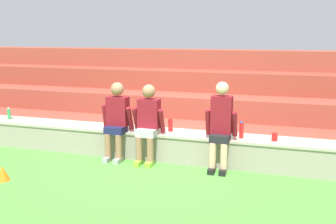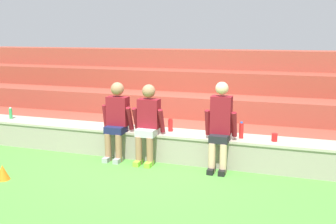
{
  "view_description": "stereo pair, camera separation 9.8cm",
  "coord_description": "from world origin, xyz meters",
  "px_view_note": "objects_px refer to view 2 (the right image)",
  "views": [
    {
      "loc": [
        2.24,
        -6.0,
        2.15
      ],
      "look_at": [
        0.24,
        0.27,
        0.83
      ],
      "focal_mm": 41.98,
      "sensor_mm": 36.0,
      "label": 1
    },
    {
      "loc": [
        2.33,
        -5.97,
        2.15
      ],
      "look_at": [
        0.24,
        0.27,
        0.83
      ],
      "focal_mm": 41.98,
      "sensor_mm": 36.0,
      "label": 2
    }
  ],
  "objects_px": {
    "person_right_of_center": "(220,125)",
    "plastic_cup_left_end": "(274,137)",
    "person_center": "(148,121)",
    "water_bottle_near_right": "(170,125)",
    "sports_cone": "(3,172)",
    "water_bottle_mid_left": "(241,130)",
    "person_left_of_center": "(117,118)",
    "water_bottle_mid_right": "(11,113)"
  },
  "relations": [
    {
      "from": "person_center",
      "to": "sports_cone",
      "type": "relative_size",
      "value": 5.85
    },
    {
      "from": "water_bottle_mid_right",
      "to": "water_bottle_mid_left",
      "type": "distance_m",
      "value": 4.56
    },
    {
      "from": "plastic_cup_left_end",
      "to": "water_bottle_mid_left",
      "type": "bearing_deg",
      "value": 178.09
    },
    {
      "from": "plastic_cup_left_end",
      "to": "sports_cone",
      "type": "height_order",
      "value": "plastic_cup_left_end"
    },
    {
      "from": "person_left_of_center",
      "to": "water_bottle_near_right",
      "type": "bearing_deg",
      "value": 20.88
    },
    {
      "from": "person_left_of_center",
      "to": "plastic_cup_left_end",
      "type": "bearing_deg",
      "value": 5.13
    },
    {
      "from": "plastic_cup_left_end",
      "to": "person_right_of_center",
      "type": "bearing_deg",
      "value": -163.86
    },
    {
      "from": "person_left_of_center",
      "to": "person_right_of_center",
      "type": "xyz_separation_m",
      "value": [
        1.8,
        -0.0,
        0.02
      ]
    },
    {
      "from": "water_bottle_mid_left",
      "to": "plastic_cup_left_end",
      "type": "bearing_deg",
      "value": -1.91
    },
    {
      "from": "water_bottle_mid_right",
      "to": "person_left_of_center",
      "type": "bearing_deg",
      "value": -6.81
    },
    {
      "from": "person_center",
      "to": "person_right_of_center",
      "type": "xyz_separation_m",
      "value": [
        1.22,
        0.0,
        0.03
      ]
    },
    {
      "from": "person_left_of_center",
      "to": "person_center",
      "type": "distance_m",
      "value": 0.57
    },
    {
      "from": "person_left_of_center",
      "to": "water_bottle_mid_right",
      "type": "xyz_separation_m",
      "value": [
        -2.47,
        0.29,
        -0.13
      ]
    },
    {
      "from": "person_left_of_center",
      "to": "person_center",
      "type": "bearing_deg",
      "value": -0.64
    },
    {
      "from": "water_bottle_mid_left",
      "to": "person_center",
      "type": "bearing_deg",
      "value": -170.33
    },
    {
      "from": "person_center",
      "to": "water_bottle_near_right",
      "type": "height_order",
      "value": "person_center"
    },
    {
      "from": "water_bottle_mid_left",
      "to": "person_right_of_center",
      "type": "bearing_deg",
      "value": -139.27
    },
    {
      "from": "water_bottle_near_right",
      "to": "water_bottle_mid_left",
      "type": "bearing_deg",
      "value": -3.6
    },
    {
      "from": "water_bottle_near_right",
      "to": "sports_cone",
      "type": "height_order",
      "value": "water_bottle_near_right"
    },
    {
      "from": "person_center",
      "to": "water_bottle_mid_left",
      "type": "relative_size",
      "value": 4.86
    },
    {
      "from": "person_right_of_center",
      "to": "water_bottle_mid_left",
      "type": "relative_size",
      "value": 5.19
    },
    {
      "from": "person_left_of_center",
      "to": "plastic_cup_left_end",
      "type": "relative_size",
      "value": 10.68
    },
    {
      "from": "person_center",
      "to": "plastic_cup_left_end",
      "type": "height_order",
      "value": "person_center"
    },
    {
      "from": "person_right_of_center",
      "to": "sports_cone",
      "type": "height_order",
      "value": "person_right_of_center"
    },
    {
      "from": "water_bottle_mid_right",
      "to": "plastic_cup_left_end",
      "type": "relative_size",
      "value": 1.84
    },
    {
      "from": "water_bottle_mid_right",
      "to": "sports_cone",
      "type": "xyz_separation_m",
      "value": [
        1.29,
        -1.76,
        -0.48
      ]
    },
    {
      "from": "water_bottle_near_right",
      "to": "plastic_cup_left_end",
      "type": "bearing_deg",
      "value": -3.09
    },
    {
      "from": "person_center",
      "to": "water_bottle_mid_left",
      "type": "distance_m",
      "value": 1.54
    },
    {
      "from": "person_right_of_center",
      "to": "water_bottle_mid_right",
      "type": "xyz_separation_m",
      "value": [
        -4.27,
        0.3,
        -0.15
      ]
    },
    {
      "from": "water_bottle_near_right",
      "to": "water_bottle_mid_left",
      "type": "height_order",
      "value": "water_bottle_mid_left"
    },
    {
      "from": "water_bottle_mid_left",
      "to": "water_bottle_mid_right",
      "type": "bearing_deg",
      "value": 179.47
    },
    {
      "from": "person_left_of_center",
      "to": "plastic_cup_left_end",
      "type": "distance_m",
      "value": 2.63
    },
    {
      "from": "person_right_of_center",
      "to": "plastic_cup_left_end",
      "type": "relative_size",
      "value": 11.3
    },
    {
      "from": "person_center",
      "to": "plastic_cup_left_end",
      "type": "distance_m",
      "value": 2.06
    },
    {
      "from": "person_right_of_center",
      "to": "plastic_cup_left_end",
      "type": "xyz_separation_m",
      "value": [
        0.82,
        0.24,
        -0.2
      ]
    },
    {
      "from": "plastic_cup_left_end",
      "to": "sports_cone",
      "type": "bearing_deg",
      "value": -155.96
    },
    {
      "from": "person_center",
      "to": "water_bottle_mid_right",
      "type": "distance_m",
      "value": 3.06
    },
    {
      "from": "sports_cone",
      "to": "water_bottle_mid_right",
      "type": "bearing_deg",
      "value": 126.2
    },
    {
      "from": "person_left_of_center",
      "to": "sports_cone",
      "type": "relative_size",
      "value": 5.91
    },
    {
      "from": "plastic_cup_left_end",
      "to": "sports_cone",
      "type": "distance_m",
      "value": 4.19
    },
    {
      "from": "water_bottle_near_right",
      "to": "water_bottle_mid_left",
      "type": "distance_m",
      "value": 1.23
    },
    {
      "from": "water_bottle_near_right",
      "to": "water_bottle_mid_left",
      "type": "xyz_separation_m",
      "value": [
        1.23,
        -0.08,
        0.02
      ]
    }
  ]
}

